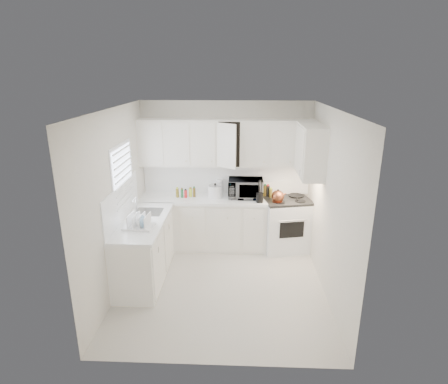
# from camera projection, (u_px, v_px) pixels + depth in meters

# --- Properties ---
(floor) EXTENTS (3.20, 3.20, 0.00)m
(floor) POSITION_uv_depth(u_px,v_px,m) (222.00, 285.00, 5.57)
(floor) COLOR beige
(floor) RESTS_ON ground
(ceiling) EXTENTS (3.20, 3.20, 0.00)m
(ceiling) POSITION_uv_depth(u_px,v_px,m) (222.00, 109.00, 4.77)
(ceiling) COLOR white
(ceiling) RESTS_ON ground
(wall_back) EXTENTS (3.00, 0.00, 3.00)m
(wall_back) POSITION_uv_depth(u_px,v_px,m) (226.00, 174.00, 6.69)
(wall_back) COLOR silver
(wall_back) RESTS_ON ground
(wall_front) EXTENTS (3.00, 0.00, 3.00)m
(wall_front) POSITION_uv_depth(u_px,v_px,m) (214.00, 259.00, 3.65)
(wall_front) COLOR silver
(wall_front) RESTS_ON ground
(wall_left) EXTENTS (0.00, 3.20, 3.20)m
(wall_left) POSITION_uv_depth(u_px,v_px,m) (116.00, 202.00, 5.24)
(wall_left) COLOR silver
(wall_left) RESTS_ON ground
(wall_right) EXTENTS (0.00, 3.20, 3.20)m
(wall_right) POSITION_uv_depth(u_px,v_px,m) (330.00, 206.00, 5.11)
(wall_right) COLOR silver
(wall_right) RESTS_ON ground
(window_blinds) EXTENTS (0.06, 0.96, 1.06)m
(window_blinds) POSITION_uv_depth(u_px,v_px,m) (124.00, 179.00, 5.49)
(window_blinds) COLOR white
(window_blinds) RESTS_ON wall_left
(lower_cabinets_back) EXTENTS (2.22, 0.60, 0.90)m
(lower_cabinets_back) POSITION_uv_depth(u_px,v_px,m) (204.00, 224.00, 6.69)
(lower_cabinets_back) COLOR silver
(lower_cabinets_back) RESTS_ON floor
(lower_cabinets_left) EXTENTS (0.60, 1.60, 0.90)m
(lower_cabinets_left) POSITION_uv_depth(u_px,v_px,m) (145.00, 251.00, 5.68)
(lower_cabinets_left) COLOR silver
(lower_cabinets_left) RESTS_ON floor
(countertop_back) EXTENTS (2.24, 0.64, 0.05)m
(countertop_back) POSITION_uv_depth(u_px,v_px,m) (203.00, 199.00, 6.53)
(countertop_back) COLOR white
(countertop_back) RESTS_ON lower_cabinets_back
(countertop_left) EXTENTS (0.64, 1.62, 0.05)m
(countertop_left) POSITION_uv_depth(u_px,v_px,m) (143.00, 222.00, 5.53)
(countertop_left) COLOR white
(countertop_left) RESTS_ON lower_cabinets_left
(backsplash_back) EXTENTS (2.98, 0.02, 0.55)m
(backsplash_back) POSITION_uv_depth(u_px,v_px,m) (226.00, 178.00, 6.71)
(backsplash_back) COLOR white
(backsplash_back) RESTS_ON wall_back
(backsplash_left) EXTENTS (0.02, 1.60, 0.55)m
(backsplash_left) POSITION_uv_depth(u_px,v_px,m) (122.00, 203.00, 5.45)
(backsplash_left) COLOR white
(backsplash_left) RESTS_ON wall_left
(upper_cabinets_back) EXTENTS (3.00, 0.33, 0.80)m
(upper_cabinets_back) POSITION_uv_depth(u_px,v_px,m) (226.00, 166.00, 6.48)
(upper_cabinets_back) COLOR silver
(upper_cabinets_back) RESTS_ON wall_back
(upper_cabinets_right) EXTENTS (0.33, 0.90, 0.80)m
(upper_cabinets_right) POSITION_uv_depth(u_px,v_px,m) (309.00, 176.00, 5.84)
(upper_cabinets_right) COLOR silver
(upper_cabinets_right) RESTS_ON wall_right
(sink) EXTENTS (0.42, 0.38, 0.30)m
(sink) POSITION_uv_depth(u_px,v_px,m) (148.00, 205.00, 5.82)
(sink) COLOR gray
(sink) RESTS_ON countertop_left
(stove) EXTENTS (0.90, 0.79, 1.22)m
(stove) POSITION_uv_depth(u_px,v_px,m) (286.00, 217.00, 6.56)
(stove) COLOR white
(stove) RESTS_ON floor
(tea_kettle) EXTENTS (0.28, 0.25, 0.25)m
(tea_kettle) POSITION_uv_depth(u_px,v_px,m) (278.00, 196.00, 6.27)
(tea_kettle) COLOR #994029
(tea_kettle) RESTS_ON stove
(frying_pan) EXTENTS (0.29, 0.47, 0.04)m
(frying_pan) POSITION_uv_depth(u_px,v_px,m) (296.00, 195.00, 6.59)
(frying_pan) COLOR black
(frying_pan) RESTS_ON stove
(microwave) EXTENTS (0.60, 0.33, 0.41)m
(microwave) POSITION_uv_depth(u_px,v_px,m) (246.00, 186.00, 6.48)
(microwave) COLOR gray
(microwave) RESTS_ON countertop_back
(rice_cooker) EXTENTS (0.32, 0.32, 0.25)m
(rice_cooker) POSITION_uv_depth(u_px,v_px,m) (215.00, 190.00, 6.51)
(rice_cooker) COLOR white
(rice_cooker) RESTS_ON countertop_back
(paper_towel) EXTENTS (0.12, 0.12, 0.27)m
(paper_towel) POSITION_uv_depth(u_px,v_px,m) (220.00, 187.00, 6.69)
(paper_towel) COLOR white
(paper_towel) RESTS_ON countertop_back
(utensil_crock) EXTENTS (0.17, 0.17, 0.40)m
(utensil_crock) POSITION_uv_depth(u_px,v_px,m) (260.00, 191.00, 6.23)
(utensil_crock) COLOR black
(utensil_crock) RESTS_ON countertop_back
(dish_rack) EXTENTS (0.44, 0.35, 0.23)m
(dish_rack) POSITION_uv_depth(u_px,v_px,m) (138.00, 220.00, 5.23)
(dish_rack) COLOR white
(dish_rack) RESTS_ON countertop_left
(spice_left_0) EXTENTS (0.06, 0.06, 0.13)m
(spice_left_0) POSITION_uv_depth(u_px,v_px,m) (179.00, 191.00, 6.65)
(spice_left_0) COLOR olive
(spice_left_0) RESTS_ON countertop_back
(spice_left_1) EXTENTS (0.06, 0.06, 0.13)m
(spice_left_1) POSITION_uv_depth(u_px,v_px,m) (182.00, 193.00, 6.56)
(spice_left_1) COLOR #226635
(spice_left_1) RESTS_ON countertop_back
(spice_left_2) EXTENTS (0.06, 0.06, 0.13)m
(spice_left_2) POSITION_uv_depth(u_px,v_px,m) (187.00, 192.00, 6.64)
(spice_left_2) COLOR red
(spice_left_2) RESTS_ON countertop_back
(spice_left_3) EXTENTS (0.06, 0.06, 0.13)m
(spice_left_3) POSITION_uv_depth(u_px,v_px,m) (190.00, 193.00, 6.55)
(spice_left_3) COLOR #D4F539
(spice_left_3) RESTS_ON countertop_back
(spice_left_4) EXTENTS (0.06, 0.06, 0.13)m
(spice_left_4) POSITION_uv_depth(u_px,v_px,m) (195.00, 192.00, 6.63)
(spice_left_4) COLOR brown
(spice_left_4) RESTS_ON countertop_back
(sauce_right_0) EXTENTS (0.06, 0.06, 0.19)m
(sauce_right_0) POSITION_uv_depth(u_px,v_px,m) (258.00, 190.00, 6.62)
(sauce_right_0) COLOR red
(sauce_right_0) RESTS_ON countertop_back
(sauce_right_1) EXTENTS (0.06, 0.06, 0.19)m
(sauce_right_1) POSITION_uv_depth(u_px,v_px,m) (261.00, 191.00, 6.56)
(sauce_right_1) COLOR #D4F539
(sauce_right_1) RESTS_ON countertop_back
(sauce_right_2) EXTENTS (0.06, 0.06, 0.19)m
(sauce_right_2) POSITION_uv_depth(u_px,v_px,m) (264.00, 190.00, 6.61)
(sauce_right_2) COLOR brown
(sauce_right_2) RESTS_ON countertop_back
(sauce_right_3) EXTENTS (0.06, 0.06, 0.19)m
(sauce_right_3) POSITION_uv_depth(u_px,v_px,m) (268.00, 191.00, 6.55)
(sauce_right_3) COLOR black
(sauce_right_3) RESTS_ON countertop_back
(sauce_right_4) EXTENTS (0.06, 0.06, 0.19)m
(sauce_right_4) POSITION_uv_depth(u_px,v_px,m) (271.00, 190.00, 6.61)
(sauce_right_4) COLOR olive
(sauce_right_4) RESTS_ON countertop_back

